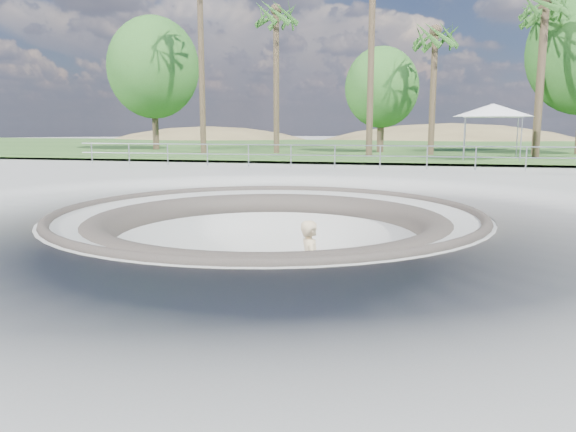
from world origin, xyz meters
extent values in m
plane|color=#A8A8A3|center=(0.00, 0.00, 0.00)|extent=(180.00, 180.00, 0.00)
torus|color=#A8A8A3|center=(0.00, 0.00, -2.00)|extent=(14.00, 14.00, 4.00)
cylinder|color=#A8A8A3|center=(0.00, 0.00, -1.95)|extent=(6.60, 6.60, 0.10)
torus|color=#4B463C|center=(0.00, 0.00, -0.02)|extent=(10.24, 10.24, 0.24)
torus|color=#4B463C|center=(0.00, 0.00, -0.45)|extent=(8.91, 8.91, 0.81)
cube|color=#2F5923|center=(0.00, 34.00, 0.22)|extent=(180.00, 36.00, 0.12)
ellipsoid|color=brown|center=(-22.00, 55.00, -6.44)|extent=(50.40, 36.00, 23.40)
ellipsoid|color=brown|center=(8.00, 60.00, -7.87)|extent=(61.60, 44.00, 28.60)
cylinder|color=gray|center=(0.00, 12.00, 1.17)|extent=(25.00, 0.05, 0.05)
cylinder|color=gray|center=(0.00, 12.00, 0.72)|extent=(25.00, 0.05, 0.05)
cube|color=#9C613E|center=(1.36, -1.74, -1.83)|extent=(0.81, 0.41, 0.02)
cylinder|color=#BABABF|center=(1.36, -1.74, -1.86)|extent=(0.07, 0.17, 0.03)
cylinder|color=#BABABF|center=(1.36, -1.74, -1.86)|extent=(0.07, 0.17, 0.03)
cylinder|color=silver|center=(1.36, -1.74, -1.87)|extent=(0.07, 0.04, 0.06)
cylinder|color=silver|center=(1.36, -1.74, -1.87)|extent=(0.07, 0.04, 0.06)
cylinder|color=silver|center=(1.36, -1.74, -1.87)|extent=(0.07, 0.04, 0.06)
cylinder|color=silver|center=(1.36, -1.74, -1.87)|extent=(0.07, 0.04, 0.06)
imported|color=beige|center=(1.36, -1.74, -0.83)|extent=(0.70, 0.84, 1.97)
cylinder|color=gray|center=(6.04, 16.77, 1.33)|extent=(0.06, 0.06, 2.10)
cylinder|color=gray|center=(8.72, 16.77, 1.33)|extent=(0.06, 0.06, 2.10)
cylinder|color=gray|center=(6.04, 19.45, 1.33)|extent=(0.06, 0.06, 2.10)
cylinder|color=gray|center=(8.72, 19.45, 1.33)|extent=(0.06, 0.06, 2.10)
cube|color=white|center=(7.38, 18.11, 2.48)|extent=(3.14, 3.14, 0.08)
cone|color=white|center=(7.38, 18.11, 2.81)|extent=(5.65, 5.65, 0.67)
cylinder|color=brown|center=(-9.62, 21.01, 5.90)|extent=(0.36, 0.36, 11.46)
cylinder|color=brown|center=(-5.02, 21.75, 4.62)|extent=(0.36, 0.36, 8.90)
cylinder|color=brown|center=(0.95, 19.52, 6.07)|extent=(0.36, 0.36, 11.80)
cylinder|color=brown|center=(4.45, 21.85, 3.85)|extent=(0.36, 0.36, 7.36)
cylinder|color=brown|center=(10.06, 20.45, 4.46)|extent=(0.36, 0.36, 8.58)
cylinder|color=brown|center=(10.48, 22.95, 4.46)|extent=(0.36, 0.36, 8.59)
cylinder|color=brown|center=(-14.74, 24.92, 2.91)|extent=(0.44, 0.44, 5.47)
ellipsoid|color=#316121|center=(-14.74, 24.92, 6.03)|extent=(6.54, 5.94, 7.13)
cylinder|color=brown|center=(1.31, 24.53, 2.16)|extent=(0.44, 0.44, 3.98)
ellipsoid|color=#316121|center=(1.31, 24.53, 4.43)|extent=(4.75, 4.32, 5.18)
camera|label=1|loc=(3.33, -12.94, 2.12)|focal=35.00mm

